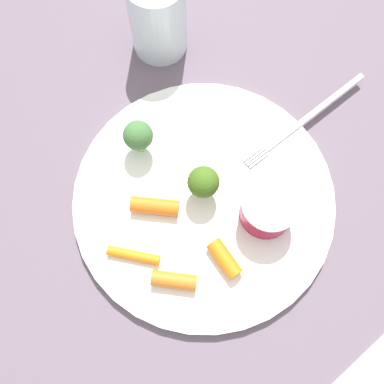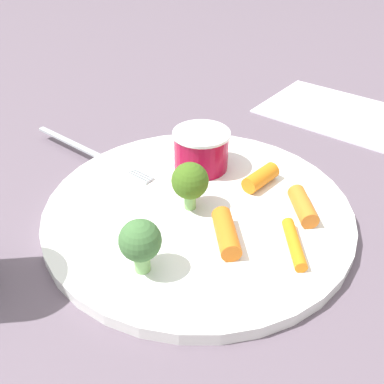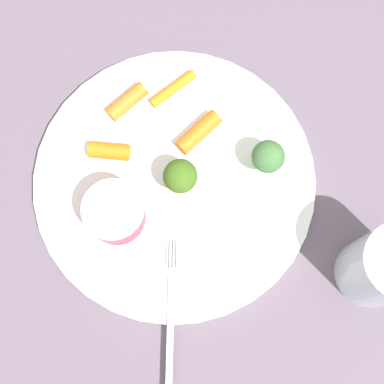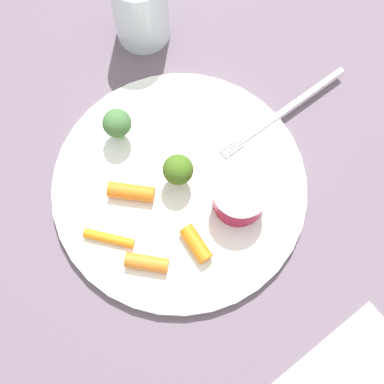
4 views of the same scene
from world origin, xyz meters
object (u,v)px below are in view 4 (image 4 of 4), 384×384
(carrot_stick_2, at_px, (109,238))
(fork, at_px, (282,112))
(broccoli_floret_1, at_px, (117,124))
(carrot_stick_1, at_px, (147,263))
(carrot_stick_3, at_px, (196,244))
(carrot_stick_0, at_px, (131,192))
(plate, at_px, (180,187))
(drinking_glass, at_px, (141,6))
(broccoli_floret_0, at_px, (178,170))
(sauce_cup, at_px, (239,197))

(carrot_stick_2, xyz_separation_m, fork, (0.25, -0.04, -0.00))
(broccoli_floret_1, bearing_deg, carrot_stick_1, -124.52)
(carrot_stick_3, bearing_deg, carrot_stick_0, 92.96)
(plate, relative_size, drinking_glass, 2.79)
(broccoli_floret_0, relative_size, broccoli_floret_1, 1.01)
(broccoli_floret_1, xyz_separation_m, carrot_stick_3, (-0.04, -0.16, -0.02))
(plate, distance_m, carrot_stick_1, 0.10)
(plate, distance_m, broccoli_floret_0, 0.04)
(broccoli_floret_0, distance_m, carrot_stick_2, 0.11)
(carrot_stick_0, bearing_deg, broccoli_floret_0, -28.45)
(carrot_stick_1, xyz_separation_m, carrot_stick_2, (-0.01, 0.05, -0.00))
(plate, distance_m, broccoli_floret_1, 0.10)
(broccoli_floret_0, distance_m, broccoli_floret_1, 0.09)
(carrot_stick_2, bearing_deg, fork, -9.71)
(fork, height_order, drinking_glass, drinking_glass)
(fork, bearing_deg, carrot_stick_1, -178.14)
(broccoli_floret_1, height_order, carrot_stick_3, broccoli_floret_1)
(sauce_cup, xyz_separation_m, fork, (0.12, 0.04, -0.02))
(broccoli_floret_1, bearing_deg, plate, -89.66)
(carrot_stick_0, height_order, fork, carrot_stick_0)
(broccoli_floret_0, xyz_separation_m, carrot_stick_2, (-0.10, 0.01, -0.02))
(plate, xyz_separation_m, broccoli_floret_1, (-0.00, 0.10, 0.04))
(carrot_stick_2, height_order, carrot_stick_3, carrot_stick_3)
(sauce_cup, relative_size, carrot_stick_2, 1.07)
(sauce_cup, distance_m, carrot_stick_0, 0.12)
(plate, xyz_separation_m, sauce_cup, (0.03, -0.06, 0.03))
(carrot_stick_1, bearing_deg, carrot_stick_3, -26.37)
(carrot_stick_2, bearing_deg, drinking_glass, 36.12)
(broccoli_floret_0, height_order, fork, broccoli_floret_0)
(broccoli_floret_0, distance_m, carrot_stick_3, 0.08)
(plate, xyz_separation_m, carrot_stick_2, (-0.10, 0.01, 0.01))
(carrot_stick_0, relative_size, fork, 0.28)
(fork, bearing_deg, sauce_cup, -163.77)
(plate, height_order, carrot_stick_3, carrot_stick_3)
(carrot_stick_3, xyz_separation_m, fork, (0.19, 0.03, -0.01))
(carrot_stick_3, bearing_deg, plate, 57.26)
(sauce_cup, bearing_deg, fork, 16.23)
(carrot_stick_0, xyz_separation_m, carrot_stick_2, (-0.05, -0.02, -0.00))
(broccoli_floret_0, relative_size, fork, 0.26)
(carrot_stick_2, bearing_deg, broccoli_floret_1, 39.41)
(carrot_stick_0, relative_size, carrot_stick_2, 0.93)
(broccoli_floret_0, xyz_separation_m, carrot_stick_3, (-0.04, -0.07, -0.02))
(carrot_stick_0, bearing_deg, carrot_stick_2, -161.37)
(broccoli_floret_1, xyz_separation_m, fork, (0.15, -0.12, -0.03))
(carrot_stick_3, bearing_deg, broccoli_floret_0, 56.42)
(sauce_cup, distance_m, drinking_glass, 0.26)
(broccoli_floret_1, height_order, carrot_stick_1, broccoli_floret_1)
(broccoli_floret_0, relative_size, carrot_stick_2, 0.85)
(carrot_stick_2, bearing_deg, carrot_stick_0, 18.63)
(carrot_stick_1, xyz_separation_m, carrot_stick_3, (0.05, -0.03, 0.00))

